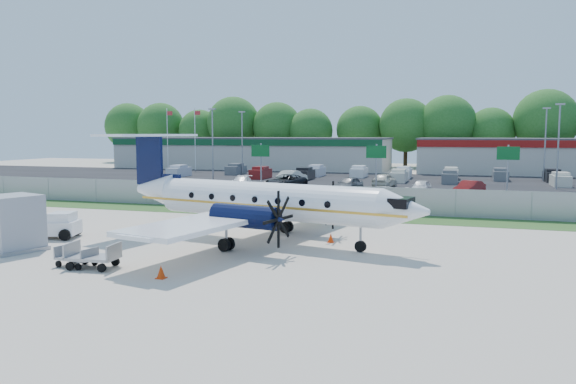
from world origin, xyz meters
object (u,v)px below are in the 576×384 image
(pushback_tug, at_px, (56,226))
(aircraft, at_px, (260,200))
(service_container, at_px, (13,225))
(baggage_cart_near, at_px, (93,257))
(baggage_cart_far, at_px, (76,257))

(pushback_tug, bearing_deg, aircraft, 12.60)
(pushback_tug, xyz_separation_m, service_container, (0.34, -3.55, 0.62))
(pushback_tug, distance_m, baggage_cart_near, 8.62)
(aircraft, distance_m, pushback_tug, 11.91)
(aircraft, bearing_deg, baggage_cart_near, -121.24)
(pushback_tug, bearing_deg, baggage_cart_far, -44.13)
(baggage_cart_far, bearing_deg, pushback_tug, 135.87)
(service_container, bearing_deg, aircraft, 28.73)
(baggage_cart_far, xyz_separation_m, service_container, (-5.35, 1.97, 0.90))
(aircraft, relative_size, baggage_cart_far, 10.33)
(baggage_cart_near, distance_m, service_container, 6.61)
(pushback_tug, relative_size, baggage_cart_near, 1.35)
(baggage_cart_near, distance_m, baggage_cart_far, 0.90)
(pushback_tug, bearing_deg, baggage_cart_near, -40.14)
(baggage_cart_far, height_order, service_container, service_container)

